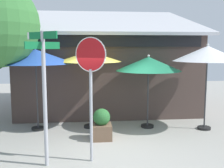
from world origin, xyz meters
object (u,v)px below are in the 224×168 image
at_px(patio_umbrella_forest_green_right, 148,64).
at_px(patio_umbrella_royal_blue_left, 36,57).
at_px(patio_umbrella_ivory_far_right, 207,54).
at_px(sidewalk_planter, 102,125).
at_px(stop_sign, 91,75).
at_px(street_sign_post, 44,84).
at_px(patio_umbrella_mustard_center, 90,57).

bearing_deg(patio_umbrella_forest_green_right, patio_umbrella_royal_blue_left, 178.52).
height_order(patio_umbrella_ivory_far_right, sidewalk_planter, patio_umbrella_ivory_far_right).
distance_m(stop_sign, patio_umbrella_royal_blue_left, 3.23).
bearing_deg(street_sign_post, stop_sign, 7.82).
relative_size(patio_umbrella_mustard_center, patio_umbrella_ivory_far_right, 0.94).
distance_m(patio_umbrella_royal_blue_left, patio_umbrella_forest_green_right, 3.72).
relative_size(street_sign_post, patio_umbrella_royal_blue_left, 1.13).
relative_size(stop_sign, patio_umbrella_mustard_center, 1.11).
bearing_deg(patio_umbrella_mustard_center, sidewalk_planter, -75.72).
height_order(street_sign_post, patio_umbrella_mustard_center, street_sign_post).
xyz_separation_m(patio_umbrella_royal_blue_left, sidewalk_planter, (2.06, -1.17, -2.00)).
height_order(patio_umbrella_royal_blue_left, sidewalk_planter, patio_umbrella_royal_blue_left).
xyz_separation_m(stop_sign, patio_umbrella_mustard_center, (0.03, 2.79, 0.32)).
relative_size(street_sign_post, patio_umbrella_ivory_far_right, 1.08).
height_order(patio_umbrella_mustard_center, patio_umbrella_forest_green_right, patio_umbrella_mustard_center).
relative_size(street_sign_post, patio_umbrella_forest_green_right, 1.24).
xyz_separation_m(patio_umbrella_royal_blue_left, patio_umbrella_mustard_center, (1.75, 0.08, -0.02)).
xyz_separation_m(street_sign_post, patio_umbrella_forest_green_right, (3.05, 2.76, 0.26)).
xyz_separation_m(patio_umbrella_royal_blue_left, patio_umbrella_ivory_far_right, (5.57, -0.51, 0.09)).
bearing_deg(stop_sign, patio_umbrella_forest_green_right, 52.63).
height_order(patio_umbrella_forest_green_right, patio_umbrella_ivory_far_right, patio_umbrella_ivory_far_right).
height_order(stop_sign, patio_umbrella_ivory_far_right, stop_sign).
height_order(stop_sign, sidewalk_planter, stop_sign).
distance_m(street_sign_post, patio_umbrella_mustard_center, 3.17).
bearing_deg(sidewalk_planter, street_sign_post, -129.62).
distance_m(stop_sign, patio_umbrella_ivory_far_right, 4.46).
xyz_separation_m(street_sign_post, patio_umbrella_ivory_far_right, (4.91, 2.35, 0.61)).
distance_m(patio_umbrella_mustard_center, sidewalk_planter, 2.36).
bearing_deg(patio_umbrella_forest_green_right, sidewalk_planter, -147.02).
bearing_deg(patio_umbrella_forest_green_right, stop_sign, -127.37).
relative_size(patio_umbrella_ivory_far_right, sidewalk_planter, 3.07).
relative_size(patio_umbrella_forest_green_right, patio_umbrella_ivory_far_right, 0.87).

